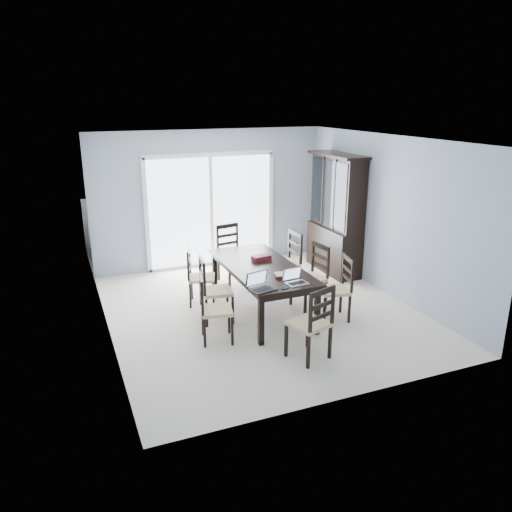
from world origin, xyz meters
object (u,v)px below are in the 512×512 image
(game_box, at_px, (261,258))
(hot_tub, at_px, (167,232))
(chair_right_far, at_px, (289,255))
(laptop_silver, at_px, (297,280))
(chair_left_far, at_px, (196,270))
(cell_phone, at_px, (285,288))
(chair_end_far, at_px, (231,247))
(chair_left_mid, at_px, (210,283))
(china_hutch, at_px, (336,215))
(chair_left_near, at_px, (210,302))
(chair_end_near, at_px, (315,316))
(laptop_dark, at_px, (263,286))
(dining_table, at_px, (261,270))
(chair_right_mid, at_px, (314,269))
(chair_right_near, at_px, (340,281))

(game_box, relative_size, hot_tub, 0.14)
(hot_tub, bearing_deg, chair_right_far, -63.81)
(laptop_silver, bearing_deg, chair_left_far, 114.46)
(chair_left_far, bearing_deg, game_box, 83.27)
(cell_phone, bearing_deg, chair_end_far, 75.37)
(chair_left_mid, bearing_deg, china_hutch, 121.75)
(chair_left_near, relative_size, chair_end_near, 0.94)
(chair_left_mid, distance_m, chair_right_far, 1.75)
(laptop_dark, bearing_deg, chair_left_far, 92.54)
(china_hutch, distance_m, laptop_silver, 2.86)
(laptop_dark, bearing_deg, cell_phone, -26.62)
(dining_table, xyz_separation_m, chair_right_mid, (0.86, -0.09, -0.07))
(chair_left_mid, bearing_deg, chair_right_far, 120.98)
(chair_left_near, bearing_deg, chair_right_near, 101.82)
(chair_left_far, relative_size, laptop_silver, 3.40)
(chair_left_mid, bearing_deg, chair_right_near, 78.14)
(chair_left_near, relative_size, chair_end_far, 0.92)
(chair_left_near, height_order, chair_end_far, chair_end_far)
(chair_right_near, relative_size, laptop_dark, 2.94)
(chair_right_near, distance_m, chair_right_far, 1.34)
(chair_right_far, bearing_deg, cell_phone, 149.83)
(chair_left_near, relative_size, chair_right_far, 0.91)
(game_box, bearing_deg, chair_right_mid, -23.65)
(chair_end_far, bearing_deg, chair_end_near, 79.27)
(chair_left_mid, relative_size, chair_end_near, 0.98)
(chair_end_near, height_order, chair_end_far, chair_end_far)
(chair_right_far, relative_size, laptop_dark, 3.13)
(chair_right_far, relative_size, chair_end_near, 1.03)
(chair_left_mid, distance_m, chair_left_far, 0.72)
(china_hutch, distance_m, laptop_dark, 3.25)
(laptop_dark, bearing_deg, hot_tub, 80.28)
(chair_right_far, xyz_separation_m, laptop_dark, (-1.16, -1.60, 0.18))
(chair_right_mid, distance_m, laptop_dark, 1.50)
(chair_right_near, xyz_separation_m, laptop_silver, (-0.84, -0.24, 0.21))
(chair_end_near, distance_m, laptop_dark, 0.83)
(dining_table, distance_m, chair_right_far, 1.03)
(laptop_dark, height_order, game_box, laptop_dark)
(chair_right_far, height_order, cell_phone, chair_right_far)
(chair_left_near, distance_m, hot_tub, 4.23)
(china_hutch, height_order, chair_end_far, china_hutch)
(chair_end_far, relative_size, laptop_silver, 3.77)
(chair_left_near, distance_m, chair_left_far, 1.33)
(china_hutch, distance_m, chair_right_mid, 1.83)
(chair_right_far, xyz_separation_m, hot_tub, (-1.44, 2.92, -0.17))
(chair_right_near, height_order, laptop_dark, chair_right_near)
(china_hutch, xyz_separation_m, chair_end_far, (-1.98, 0.25, -0.45))
(chair_left_mid, bearing_deg, chair_right_mid, 95.43)
(china_hutch, relative_size, chair_right_far, 1.86)
(chair_left_mid, distance_m, laptop_dark, 1.03)
(dining_table, relative_size, cell_phone, 22.17)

